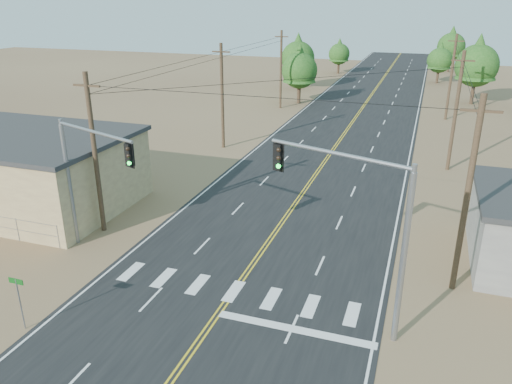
% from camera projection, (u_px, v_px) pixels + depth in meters
% --- Properties ---
extents(road, '(15.00, 200.00, 0.02)m').
position_uv_depth(road, '(323.00, 164.00, 44.68)').
color(road, black).
rests_on(road, ground).
extents(utility_pole_left_near, '(1.80, 0.30, 10.00)m').
position_uv_depth(utility_pole_left_near, '(95.00, 154.00, 30.16)').
color(utility_pole_left_near, '#4C3826').
rests_on(utility_pole_left_near, ground).
extents(utility_pole_left_mid, '(1.80, 0.30, 10.00)m').
position_uv_depth(utility_pole_left_mid, '(222.00, 96.00, 47.76)').
color(utility_pole_left_mid, '#4C3826').
rests_on(utility_pole_left_mid, ground).
extents(utility_pole_left_far, '(1.80, 0.30, 10.00)m').
position_uv_depth(utility_pole_left_far, '(281.00, 69.00, 65.37)').
color(utility_pole_left_far, '#4C3826').
rests_on(utility_pole_left_far, ground).
extents(utility_pole_right_near, '(1.80, 0.30, 10.00)m').
position_uv_depth(utility_pole_right_near, '(467.00, 196.00, 23.79)').
color(utility_pole_right_near, '#4C3826').
rests_on(utility_pole_right_near, ground).
extents(utility_pole_right_mid, '(1.80, 0.30, 10.00)m').
position_uv_depth(utility_pole_right_mid, '(456.00, 111.00, 41.39)').
color(utility_pole_right_mid, '#4C3826').
rests_on(utility_pole_right_mid, ground).
extents(utility_pole_right_far, '(1.80, 0.30, 10.00)m').
position_uv_depth(utility_pole_right_far, '(451.00, 77.00, 59.00)').
color(utility_pole_right_far, '#4C3826').
rests_on(utility_pole_right_far, ground).
extents(signal_mast_left, '(6.12, 2.50, 7.65)m').
position_uv_depth(signal_mast_left, '(85.00, 168.00, 27.42)').
color(signal_mast_left, gray).
rests_on(signal_mast_left, ground).
extents(signal_mast_right, '(6.47, 2.44, 8.07)m').
position_uv_depth(signal_mast_right, '(363.00, 214.00, 20.91)').
color(signal_mast_right, gray).
rests_on(signal_mast_right, ground).
extents(street_sign, '(0.77, 0.06, 2.59)m').
position_uv_depth(street_sign, '(19.00, 296.00, 21.88)').
color(street_sign, gray).
rests_on(street_sign, ground).
extents(tree_left_near, '(4.89, 4.89, 8.15)m').
position_uv_depth(tree_left_near, '(300.00, 67.00, 68.53)').
color(tree_left_near, '#3F2D1E').
rests_on(tree_left_near, ground).
extents(tree_left_mid, '(5.28, 5.28, 8.81)m').
position_uv_depth(tree_left_mid, '(298.00, 55.00, 79.24)').
color(tree_left_mid, '#3F2D1E').
rests_on(tree_left_mid, ground).
extents(tree_left_far, '(4.00, 4.00, 6.67)m').
position_uv_depth(tree_left_far, '(339.00, 52.00, 96.00)').
color(tree_left_far, '#3F2D1E').
rests_on(tree_left_far, ground).
extents(tree_right_near, '(5.71, 5.71, 9.51)m').
position_uv_depth(tree_right_near, '(478.00, 61.00, 67.56)').
color(tree_right_near, '#3F2D1E').
rests_on(tree_right_near, ground).
extents(tree_right_mid, '(4.19, 4.19, 6.98)m').
position_uv_depth(tree_right_mid, '(440.00, 58.00, 85.03)').
color(tree_right_mid, '#3F2D1E').
rests_on(tree_right_mid, ground).
extents(tree_right_far, '(5.29, 5.29, 8.82)m').
position_uv_depth(tree_right_far, '(452.00, 44.00, 97.47)').
color(tree_right_far, '#3F2D1E').
rests_on(tree_right_far, ground).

